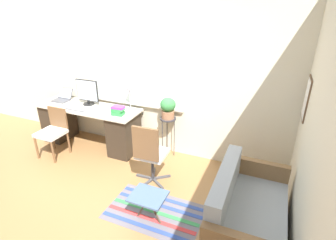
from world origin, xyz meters
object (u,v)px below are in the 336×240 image
at_px(desk_chair_wooden, 53,130).
at_px(folding_stool, 148,198).
at_px(keyboard, 76,109).
at_px(office_chair_swivel, 150,153).
at_px(monitor, 87,92).
at_px(plant_stand, 168,123).
at_px(book_stack, 118,111).
at_px(couch_loveseat, 245,217).
at_px(potted_plant, 168,108).
at_px(laptop, 62,98).
at_px(mouse, 89,111).
at_px(desk_lamp, 129,92).

xyz_separation_m(desk_chair_wooden, folding_stool, (2.23, -0.76, -0.11)).
height_order(keyboard, office_chair_swivel, office_chair_swivel).
distance_m(monitor, plant_stand, 1.58).
bearing_deg(book_stack, office_chair_swivel, -31.72).
bearing_deg(plant_stand, couch_loveseat, -41.71).
height_order(office_chair_swivel, couch_loveseat, office_chair_swivel).
height_order(keyboard, potted_plant, potted_plant).
xyz_separation_m(laptop, keyboard, (0.58, -0.29, -0.04)).
xyz_separation_m(couch_loveseat, potted_plant, (-1.50, 1.34, 0.59)).
distance_m(monitor, potted_plant, 1.54).
distance_m(book_stack, couch_loveseat, 2.54).
xyz_separation_m(monitor, mouse, (0.24, -0.30, -0.22)).
xyz_separation_m(desk_chair_wooden, plant_stand, (1.83, 0.76, 0.16)).
height_order(desk_lamp, folding_stool, desk_lamp).
bearing_deg(laptop, folding_stool, -28.70).
xyz_separation_m(keyboard, mouse, (0.27, 0.02, 0.01)).
height_order(monitor, plant_stand, monitor).
distance_m(desk_chair_wooden, office_chair_swivel, 1.92).
bearing_deg(book_stack, couch_loveseat, -24.05).
distance_m(keyboard, couch_loveseat, 3.23).
distance_m(desk_chair_wooden, folding_stool, 2.36).
xyz_separation_m(laptop, desk_chair_wooden, (0.31, -0.63, -0.35)).
distance_m(book_stack, office_chair_swivel, 1.05).
height_order(keyboard, mouse, mouse).
relative_size(monitor, folding_stool, 1.09).
distance_m(book_stack, folding_stool, 1.74).
bearing_deg(potted_plant, mouse, -162.24).
height_order(plant_stand, potted_plant, potted_plant).
xyz_separation_m(laptop, couch_loveseat, (3.65, -1.20, -0.51)).
relative_size(desk_lamp, book_stack, 1.97).
bearing_deg(couch_loveseat, office_chair_swivel, 71.05).
height_order(mouse, couch_loveseat, couch_loveseat).
xyz_separation_m(keyboard, desk_chair_wooden, (-0.27, -0.33, -0.31)).
bearing_deg(desk_chair_wooden, book_stack, 22.19).
relative_size(desk_lamp, plant_stand, 0.61).
bearing_deg(desk_lamp, laptop, -176.28).
distance_m(couch_loveseat, potted_plant, 2.10).
relative_size(laptop, mouse, 4.89).
distance_m(laptop, couch_loveseat, 3.87).
height_order(mouse, desk_lamp, desk_lamp).
xyz_separation_m(keyboard, plant_stand, (1.56, 0.43, -0.16)).
distance_m(laptop, book_stack, 1.39).
relative_size(mouse, desk_chair_wooden, 0.08).
height_order(laptop, desk_lamp, desk_lamp).
bearing_deg(monitor, desk_chair_wooden, -114.90).
distance_m(book_stack, plant_stand, 0.86).
bearing_deg(book_stack, desk_lamp, 76.53).
bearing_deg(couch_loveseat, potted_plant, 48.29).
height_order(mouse, desk_chair_wooden, desk_chair_wooden).
xyz_separation_m(mouse, folding_stool, (1.69, -1.11, -0.43)).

